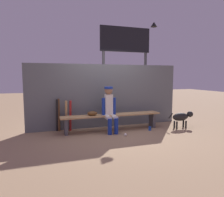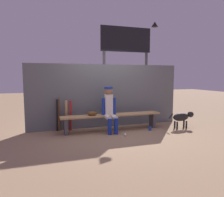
# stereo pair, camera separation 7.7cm
# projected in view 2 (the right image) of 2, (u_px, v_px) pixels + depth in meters

# --- Properties ---
(ground_plane) EXTENTS (30.00, 30.00, 0.00)m
(ground_plane) POSITION_uv_depth(u_px,v_px,m) (112.00, 130.00, 5.88)
(ground_plane) COLOR #937556
(chainlink_fence) EXTENTS (4.67, 0.03, 1.89)m
(chainlink_fence) POSITION_uv_depth(u_px,v_px,m) (107.00, 96.00, 6.25)
(chainlink_fence) COLOR #595E63
(chainlink_fence) RESTS_ON ground_plane
(dugout_bench) EXTENTS (2.88, 0.36, 0.47)m
(dugout_bench) POSITION_uv_depth(u_px,v_px,m) (112.00, 118.00, 5.84)
(dugout_bench) COLOR tan
(dugout_bench) RESTS_ON ground_plane
(player_seated) EXTENTS (0.41, 0.55, 1.25)m
(player_seated) POSITION_uv_depth(u_px,v_px,m) (110.00, 108.00, 5.68)
(player_seated) COLOR silver
(player_seated) RESTS_ON ground_plane
(baseball_glove) EXTENTS (0.28, 0.20, 0.12)m
(baseball_glove) POSITION_uv_depth(u_px,v_px,m) (92.00, 113.00, 5.65)
(baseball_glove) COLOR #593819
(baseball_glove) RESTS_ON dugout_bench
(bat_aluminum_red) EXTENTS (0.08, 0.15, 0.87)m
(bat_aluminum_red) POSITION_uv_depth(u_px,v_px,m) (71.00, 116.00, 5.81)
(bat_aluminum_red) COLOR #B22323
(bat_aluminum_red) RESTS_ON ground_plane
(bat_wood_tan) EXTENTS (0.07, 0.24, 0.87)m
(bat_wood_tan) POSITION_uv_depth(u_px,v_px,m) (66.00, 116.00, 5.78)
(bat_wood_tan) COLOR tan
(bat_wood_tan) RESTS_ON ground_plane
(bat_wood_dark) EXTENTS (0.08, 0.14, 0.92)m
(bat_wood_dark) POSITION_uv_depth(u_px,v_px,m) (59.00, 115.00, 5.74)
(bat_wood_dark) COLOR brown
(bat_wood_dark) RESTS_ON ground_plane
(bat_aluminum_black) EXTENTS (0.07, 0.21, 0.91)m
(bat_aluminum_black) POSITION_uv_depth(u_px,v_px,m) (57.00, 115.00, 5.73)
(bat_aluminum_black) COLOR black
(bat_aluminum_black) RESTS_ON ground_plane
(baseball) EXTENTS (0.07, 0.07, 0.07)m
(baseball) POSITION_uv_depth(u_px,v_px,m) (125.00, 135.00, 5.31)
(baseball) COLOR white
(baseball) RESTS_ON ground_plane
(cup_on_ground) EXTENTS (0.08, 0.08, 0.11)m
(cup_on_ground) POSITION_uv_depth(u_px,v_px,m) (150.00, 129.00, 5.87)
(cup_on_ground) COLOR #1E47AD
(cup_on_ground) RESTS_ON ground_plane
(cup_on_bench) EXTENTS (0.08, 0.08, 0.11)m
(cup_on_bench) POSITION_uv_depth(u_px,v_px,m) (104.00, 112.00, 5.82)
(cup_on_bench) COLOR #1E47AD
(cup_on_bench) RESTS_ON dugout_bench
(scoreboard) EXTENTS (2.15, 0.27, 3.52)m
(scoreboard) POSITION_uv_depth(u_px,v_px,m) (128.00, 50.00, 7.43)
(scoreboard) COLOR #3F3F42
(scoreboard) RESTS_ON ground_plane
(dog) EXTENTS (0.84, 0.20, 0.49)m
(dog) POSITION_uv_depth(u_px,v_px,m) (182.00, 117.00, 6.11)
(dog) COLOR black
(dog) RESTS_ON ground_plane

